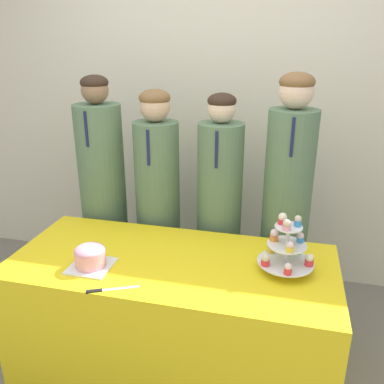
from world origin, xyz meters
The scene contains 9 objects.
wall_back centered at (0.00, 1.62, 1.35)m, with size 9.00×0.06×2.70m.
table centered at (0.00, 0.38, 0.36)m, with size 1.73×0.77×0.72m.
round_cake centered at (-0.39, 0.22, 0.79)m, with size 0.21×0.21×0.12m.
cake_knife centered at (-0.23, 0.04, 0.72)m, with size 0.23×0.12×0.01m.
cupcake_stand centered at (0.58, 0.43, 0.85)m, with size 0.28×0.28×0.30m.
student_0 centered at (-0.66, 0.96, 0.77)m, with size 0.31×0.31×1.62m.
student_1 centered at (-0.27, 0.96, 0.74)m, with size 0.29×0.30×1.54m.
student_2 centered at (0.15, 0.96, 0.73)m, with size 0.29×0.29×1.53m.
student_3 centered at (0.57, 0.96, 0.80)m, with size 0.29×0.30×1.66m.
Camera 1 is at (0.56, -1.43, 1.83)m, focal length 38.00 mm.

